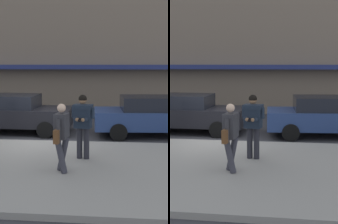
# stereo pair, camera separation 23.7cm
# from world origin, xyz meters

# --- Properties ---
(ground_plane) EXTENTS (80.00, 80.00, 0.00)m
(ground_plane) POSITION_xyz_m (0.00, 0.00, 0.00)
(ground_plane) COLOR #333338
(sidewalk) EXTENTS (32.00, 5.30, 0.14)m
(sidewalk) POSITION_xyz_m (1.00, -2.85, 0.07)
(sidewalk) COLOR gray
(sidewalk) RESTS_ON ground
(curb_paint_line) EXTENTS (28.00, 0.12, 0.01)m
(curb_paint_line) POSITION_xyz_m (1.00, 0.05, 0.00)
(curb_paint_line) COLOR silver
(curb_paint_line) RESTS_ON ground
(storefront_facade) EXTENTS (28.00, 4.70, 10.41)m
(storefront_facade) POSITION_xyz_m (1.00, 8.49, 5.20)
(storefront_facade) COLOR #756656
(storefront_facade) RESTS_ON ground
(parked_sedan_mid) EXTENTS (4.54, 2.02, 1.54)m
(parked_sedan_mid) POSITION_xyz_m (-1.31, 1.59, 0.79)
(parked_sedan_mid) COLOR black
(parked_sedan_mid) RESTS_ON ground
(parked_sedan_far) EXTENTS (4.62, 2.17, 1.54)m
(parked_sedan_far) POSITION_xyz_m (4.13, 1.47, 0.79)
(parked_sedan_far) COLOR navy
(parked_sedan_far) RESTS_ON ground
(man_texting_on_phone) EXTENTS (0.64, 0.62, 1.81)m
(man_texting_on_phone) POSITION_xyz_m (1.80, -2.17, 1.25)
(man_texting_on_phone) COLOR #23232B
(man_texting_on_phone) RESTS_ON sidewalk
(pedestrian_with_bag) EXTENTS (0.37, 0.72, 1.70)m
(pedestrian_with_bag) POSITION_xyz_m (1.39, -3.31, 1.11)
(pedestrian_with_bag) COLOR #33333D
(pedestrian_with_bag) RESTS_ON sidewalk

